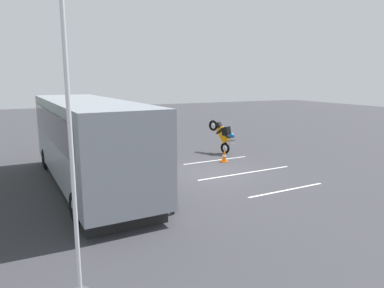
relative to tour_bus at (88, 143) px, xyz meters
name	(u,v)px	position (x,y,z in m)	size (l,w,h in m)	color
ground_plane	(210,173)	(-0.43, -4.98, -1.64)	(80.00, 80.00, 0.00)	#38383D
tour_bus	(88,143)	(0.00, 0.00, 0.00)	(10.08, 3.03, 3.25)	#8C939E
spectator_far_left	(156,160)	(-1.36, -2.21, -0.56)	(0.57, 0.33, 1.81)	black
spectator_left	(146,156)	(-0.18, -2.19, -0.66)	(0.58, 0.37, 1.66)	#473823
spectator_centre	(148,151)	(0.56, -2.53, -0.61)	(0.58, 0.37, 1.74)	black
parked_motorcycle_silver	(166,190)	(-3.09, -1.89, -1.16)	(2.05, 0.58, 0.99)	black
stunt_motorcycle	(223,134)	(2.98, -7.62, -0.59)	(1.82, 0.94, 1.88)	black
flagpole	(70,127)	(-6.90, 1.38, 1.54)	(0.78, 0.36, 6.46)	silver
traffic_cone	(224,156)	(1.17, -6.65, -1.34)	(0.34, 0.34, 0.63)	orange
bay_line_a	(287,190)	(-3.68, -6.41, -1.64)	(0.27, 3.52, 0.01)	white
bay_line_b	(246,173)	(-1.04, -6.41, -1.64)	(0.33, 4.78, 0.01)	white
bay_line_c	(216,160)	(1.61, -6.41, -1.64)	(0.28, 3.62, 0.01)	white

